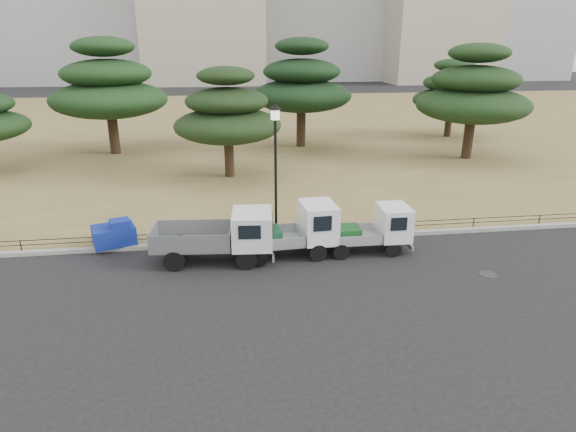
{
  "coord_description": "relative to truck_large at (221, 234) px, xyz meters",
  "views": [
    {
      "loc": [
        -2.3,
        -14.97,
        7.49
      ],
      "look_at": [
        0.0,
        2.0,
        1.3
      ],
      "focal_mm": 30.0,
      "sensor_mm": 36.0,
      "label": 1
    }
  ],
  "objects": [
    {
      "name": "truck_kei_front",
      "position": [
        2.7,
        0.18,
        -0.06
      ],
      "size": [
        3.76,
        1.82,
        1.94
      ],
      "rotation": [
        0.0,
        0.0,
        0.07
      ],
      "color": "black",
      "rests_on": "ground"
    },
    {
      "name": "pipe_fence",
      "position": [
        2.55,
        1.6,
        -0.59
      ],
      "size": [
        38.0,
        0.04,
        0.4
      ],
      "color": "black",
      "rests_on": "lawn"
    },
    {
      "name": "curb",
      "position": [
        2.55,
        1.45,
        -0.95
      ],
      "size": [
        120.0,
        0.25,
        0.16
      ],
      "primitive_type": "cube",
      "color": "gray",
      "rests_on": "ground"
    },
    {
      "name": "truck_kei_rear",
      "position": [
        5.63,
        0.15,
        -0.16
      ],
      "size": [
        3.35,
        1.49,
        1.75
      ],
      "rotation": [
        0.0,
        0.0,
        -0.01
      ],
      "color": "black",
      "rests_on": "ground"
    },
    {
      "name": "tarp_pile",
      "position": [
        -4.07,
        1.77,
        -0.47
      ],
      "size": [
        1.83,
        1.58,
        1.03
      ],
      "rotation": [
        0.0,
        0.0,
        0.34
      ],
      "color": "navy",
      "rests_on": "lawn"
    },
    {
      "name": "manhole",
      "position": [
        9.05,
        -2.35,
        -1.02
      ],
      "size": [
        0.6,
        0.6,
        0.01
      ],
      "primitive_type": "cylinder",
      "color": "#2D2D30",
      "rests_on": "ground"
    },
    {
      "name": "street_lamp",
      "position": [
        2.19,
        1.75,
        2.66
      ],
      "size": [
        0.47,
        0.47,
        5.24
      ],
      "color": "black",
      "rests_on": "lawn"
    },
    {
      "name": "lawn",
      "position": [
        2.55,
        29.45,
        -0.95
      ],
      "size": [
        120.0,
        56.0,
        0.15
      ],
      "primitive_type": "cube",
      "color": "olive",
      "rests_on": "ground"
    },
    {
      "name": "pine_west_near",
      "position": [
        -7.28,
        18.51,
        3.59
      ],
      "size": [
        7.75,
        7.75,
        7.75
      ],
      "color": "black",
      "rests_on": "lawn"
    },
    {
      "name": "pine_east_far",
      "position": [
        18.67,
        21.54,
        2.67
      ],
      "size": [
        6.13,
        6.13,
        6.16
      ],
      "color": "black",
      "rests_on": "lawn"
    },
    {
      "name": "truck_large",
      "position": [
        0.0,
        0.0,
        0.0
      ],
      "size": [
        4.37,
        2.03,
        1.85
      ],
      "rotation": [
        0.0,
        0.0,
        -0.09
      ],
      "color": "black",
      "rests_on": "ground"
    },
    {
      "name": "pine_center_left",
      "position": [
        0.53,
        11.24,
        2.67
      ],
      "size": [
        6.05,
        6.05,
        6.15
      ],
      "color": "black",
      "rests_on": "lawn"
    },
    {
      "name": "pine_center_right",
      "position": [
        6.01,
        19.24,
        3.59
      ],
      "size": [
        7.27,
        7.27,
        7.72
      ],
      "color": "black",
      "rests_on": "lawn"
    },
    {
      "name": "ground",
      "position": [
        2.55,
        -1.15,
        -1.03
      ],
      "size": [
        220.0,
        220.0,
        0.0
      ],
      "primitive_type": "plane",
      "color": "black"
    },
    {
      "name": "pine_east_near",
      "position": [
        16.44,
        13.86,
        3.36
      ],
      "size": [
        7.27,
        7.27,
        7.34
      ],
      "color": "black",
      "rests_on": "lawn"
    }
  ]
}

